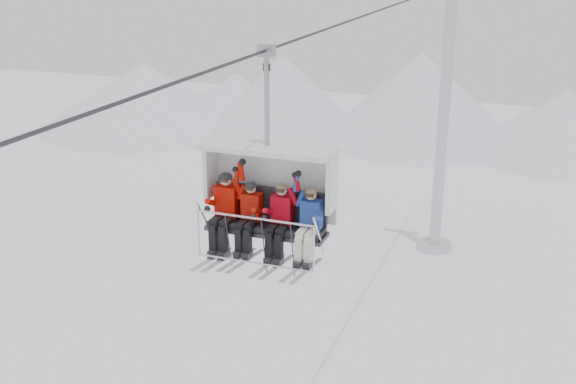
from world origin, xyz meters
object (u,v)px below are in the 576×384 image
(skier_far_right, at_px, (309,223))
(skier_center_left, at_px, (249,215))
(lift_tower_right, at_px, (442,141))
(skier_center_right, at_px, (280,218))
(chairlift_carrier, at_px, (270,186))
(skier_far_left, at_px, (225,209))

(skier_far_right, bearing_deg, skier_center_left, -179.89)
(lift_tower_right, bearing_deg, skier_center_left, -90.76)
(skier_center_right, bearing_deg, chairlift_carrier, 135.68)
(chairlift_carrier, xyz_separation_m, skier_far_left, (-0.83, -0.30, -0.47))
(chairlift_carrier, height_order, skier_far_left, chairlift_carrier)
(skier_far_left, bearing_deg, skier_center_right, -0.51)
(chairlift_carrier, xyz_separation_m, skier_center_left, (-0.31, -0.32, -0.53))
(skier_center_left, xyz_separation_m, skier_center_right, (0.63, 0.01, 0.02))
(chairlift_carrier, relative_size, skier_center_right, 2.36)
(lift_tower_right, xyz_separation_m, skier_far_left, (-0.83, -23.28, 4.46))
(chairlift_carrier, distance_m, skier_center_left, 0.69)
(chairlift_carrier, xyz_separation_m, skier_far_right, (0.90, -0.32, -0.52))
(skier_center_left, height_order, skier_far_right, skier_far_right)
(chairlift_carrier, distance_m, skier_center_right, 0.68)
(skier_far_left, height_order, skier_center_left, skier_far_left)
(skier_far_left, xyz_separation_m, skier_center_left, (0.52, -0.02, -0.06))
(lift_tower_right, height_order, chairlift_carrier, lift_tower_right)
(skier_center_left, xyz_separation_m, skier_far_right, (1.21, 0.00, 0.01))
(lift_tower_right, bearing_deg, skier_center_right, -89.21)
(chairlift_carrier, distance_m, skier_far_left, 1.00)
(skier_far_right, bearing_deg, chairlift_carrier, 160.63)
(lift_tower_right, distance_m, chairlift_carrier, 23.50)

